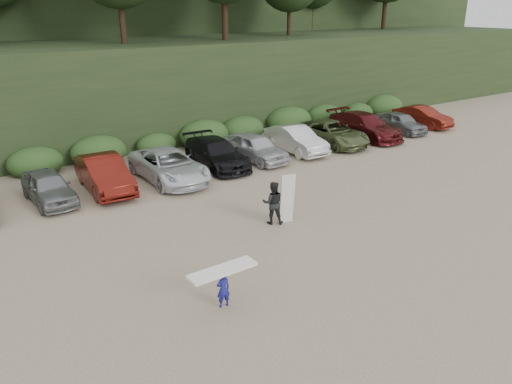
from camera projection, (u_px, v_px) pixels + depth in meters
ground at (288, 255)px, 17.65m from camera, size 120.00×120.00×0.00m
parked_cars at (174, 162)px, 25.40m from camera, size 39.76×6.40×1.62m
child_surfer at (223, 281)px, 14.36m from camera, size 2.09×0.63×1.25m
adult_surfer at (274, 202)px, 19.90m from camera, size 1.33×1.03×2.09m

